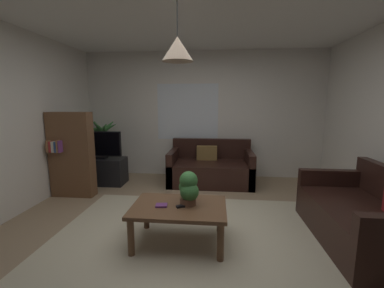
% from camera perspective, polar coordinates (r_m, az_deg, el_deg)
% --- Properties ---
extents(floor, '(4.89, 5.03, 0.02)m').
position_cam_1_polar(floor, '(3.13, -0.57, -20.45)').
color(floor, '#9E8466').
rests_on(floor, ground).
extents(rug, '(3.18, 2.77, 0.01)m').
position_cam_1_polar(rug, '(2.96, -1.02, -22.14)').
color(rug, beige).
rests_on(rug, ground).
extents(wall_back, '(5.01, 0.06, 2.58)m').
position_cam_1_polar(wall_back, '(5.26, 2.40, 6.63)').
color(wall_back, silver).
rests_on(wall_back, ground).
extents(window_pane, '(1.27, 0.01, 1.15)m').
position_cam_1_polar(window_pane, '(5.25, -1.02, 7.34)').
color(window_pane, white).
extents(couch_under_window, '(1.58, 0.89, 0.82)m').
position_cam_1_polar(couch_under_window, '(4.88, 4.26, -5.74)').
color(couch_under_window, black).
rests_on(couch_under_window, ground).
extents(couch_right_side, '(0.89, 1.54, 0.82)m').
position_cam_1_polar(couch_right_side, '(3.46, 34.55, -13.96)').
color(couch_right_side, black).
rests_on(couch_right_side, ground).
extents(coffee_table, '(1.03, 0.69, 0.44)m').
position_cam_1_polar(coffee_table, '(2.85, -2.99, -15.07)').
color(coffee_table, brown).
rests_on(coffee_table, ground).
extents(book_on_table_0, '(0.13, 0.11, 0.02)m').
position_cam_1_polar(book_on_table_0, '(2.81, -6.98, -13.72)').
color(book_on_table_0, '#72387F').
rests_on(book_on_table_0, coffee_table).
extents(remote_on_table_0, '(0.16, 0.12, 0.02)m').
position_cam_1_polar(remote_on_table_0, '(2.78, -1.95, -13.90)').
color(remote_on_table_0, black).
rests_on(remote_on_table_0, coffee_table).
extents(remote_on_table_1, '(0.06, 0.16, 0.02)m').
position_cam_1_polar(remote_on_table_1, '(2.85, -0.84, -13.33)').
color(remote_on_table_1, black).
rests_on(remote_on_table_1, coffee_table).
extents(potted_plant_on_table, '(0.23, 0.23, 0.37)m').
position_cam_1_polar(potted_plant_on_table, '(2.78, -0.80, -10.00)').
color(potted_plant_on_table, brown).
rests_on(potted_plant_on_table, coffee_table).
extents(tv_stand, '(0.90, 0.44, 0.50)m').
position_cam_1_polar(tv_stand, '(5.14, -19.90, -5.78)').
color(tv_stand, black).
rests_on(tv_stand, ground).
extents(tv, '(0.83, 0.16, 0.52)m').
position_cam_1_polar(tv, '(5.02, -20.34, -0.14)').
color(tv, black).
rests_on(tv, tv_stand).
extents(potted_palm_corner, '(0.75, 0.76, 1.26)m').
position_cam_1_polar(potted_palm_corner, '(5.61, -19.62, -1.00)').
color(potted_palm_corner, '#4C4C51').
rests_on(potted_palm_corner, ground).
extents(bookshelf_corner, '(0.70, 0.31, 1.40)m').
position_cam_1_polar(bookshelf_corner, '(4.57, -25.83, -2.19)').
color(bookshelf_corner, brown).
rests_on(bookshelf_corner, ground).
extents(pendant_lamp, '(0.31, 0.31, 0.63)m').
position_cam_1_polar(pendant_lamp, '(2.64, -3.33, 20.87)').
color(pendant_lamp, black).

